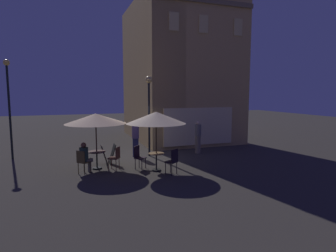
{
  "coord_description": "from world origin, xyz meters",
  "views": [
    {
      "loc": [
        -2.88,
        -12.85,
        3.15
      ],
      "look_at": [
        1.45,
        -0.79,
        1.63
      ],
      "focal_mm": 30.21,
      "sensor_mm": 36.0,
      "label": 1
    }
  ],
  "objects_px": {
    "cafe_table_0": "(156,159)",
    "patron_standing_1": "(136,139)",
    "cafe_chair_1": "(173,159)",
    "street_lamp_down_street": "(9,95)",
    "street_lamp_near_corner": "(149,98)",
    "patio_umbrella_0": "(156,118)",
    "menu_sandwich_board": "(108,154)",
    "cafe_table_1": "(97,156)",
    "cafe_chair_3": "(82,160)",
    "patio_umbrella_1": "(96,119)",
    "patron_standing_2": "(198,137)",
    "cafe_chair_0": "(138,155)",
    "patron_seated_0": "(85,156)",
    "cafe_chair_2": "(116,156)"
  },
  "relations": [
    {
      "from": "street_lamp_down_street",
      "to": "cafe_table_1",
      "type": "height_order",
      "value": "street_lamp_down_street"
    },
    {
      "from": "street_lamp_near_corner",
      "to": "cafe_table_0",
      "type": "height_order",
      "value": "street_lamp_near_corner"
    },
    {
      "from": "patron_standing_2",
      "to": "patron_seated_0",
      "type": "bearing_deg",
      "value": 88.7
    },
    {
      "from": "street_lamp_down_street",
      "to": "cafe_table_0",
      "type": "relative_size",
      "value": 6.38
    },
    {
      "from": "street_lamp_near_corner",
      "to": "cafe_chair_3",
      "type": "height_order",
      "value": "street_lamp_near_corner"
    },
    {
      "from": "patio_umbrella_1",
      "to": "patron_standing_2",
      "type": "distance_m",
      "value": 5.61
    },
    {
      "from": "patron_seated_0",
      "to": "patron_standing_1",
      "type": "relative_size",
      "value": 0.69
    },
    {
      "from": "patio_umbrella_0",
      "to": "cafe_chair_0",
      "type": "height_order",
      "value": "patio_umbrella_0"
    },
    {
      "from": "cafe_chair_2",
      "to": "patron_seated_0",
      "type": "distance_m",
      "value": 1.21
    },
    {
      "from": "menu_sandwich_board",
      "to": "cafe_chair_0",
      "type": "bearing_deg",
      "value": -46.98
    },
    {
      "from": "patron_seated_0",
      "to": "patio_umbrella_0",
      "type": "bearing_deg",
      "value": -57.07
    },
    {
      "from": "menu_sandwich_board",
      "to": "cafe_table_1",
      "type": "relative_size",
      "value": 1.18
    },
    {
      "from": "patron_seated_0",
      "to": "cafe_chair_1",
      "type": "bearing_deg",
      "value": -67.39
    },
    {
      "from": "cafe_table_0",
      "to": "patio_umbrella_1",
      "type": "bearing_deg",
      "value": 153.47
    },
    {
      "from": "menu_sandwich_board",
      "to": "patio_umbrella_1",
      "type": "xyz_separation_m",
      "value": [
        -0.55,
        -0.65,
        1.64
      ]
    },
    {
      "from": "street_lamp_near_corner",
      "to": "cafe_chair_0",
      "type": "height_order",
      "value": "street_lamp_near_corner"
    },
    {
      "from": "cafe_chair_0",
      "to": "cafe_chair_2",
      "type": "distance_m",
      "value": 0.93
    },
    {
      "from": "patio_umbrella_0",
      "to": "cafe_chair_0",
      "type": "distance_m",
      "value": 1.79
    },
    {
      "from": "cafe_chair_1",
      "to": "patron_seated_0",
      "type": "xyz_separation_m",
      "value": [
        -3.17,
        1.37,
        0.1
      ]
    },
    {
      "from": "cafe_chair_0",
      "to": "patron_standing_1",
      "type": "bearing_deg",
      "value": 124.34
    },
    {
      "from": "patron_standing_1",
      "to": "cafe_table_1",
      "type": "bearing_deg",
      "value": 98.18
    },
    {
      "from": "patron_standing_1",
      "to": "menu_sandwich_board",
      "type": "bearing_deg",
      "value": 93.42
    },
    {
      "from": "cafe_table_0",
      "to": "patron_standing_1",
      "type": "bearing_deg",
      "value": 94.02
    },
    {
      "from": "patio_umbrella_1",
      "to": "cafe_chair_3",
      "type": "bearing_deg",
      "value": -135.96
    },
    {
      "from": "street_lamp_down_street",
      "to": "cafe_table_1",
      "type": "relative_size",
      "value": 6.29
    },
    {
      "from": "cafe_table_1",
      "to": "cafe_chair_3",
      "type": "relative_size",
      "value": 0.8
    },
    {
      "from": "street_lamp_near_corner",
      "to": "cafe_chair_1",
      "type": "xyz_separation_m",
      "value": [
        -0.06,
        -3.49,
        -2.27
      ]
    },
    {
      "from": "street_lamp_near_corner",
      "to": "cafe_chair_3",
      "type": "relative_size",
      "value": 4.26
    },
    {
      "from": "cafe_table_1",
      "to": "patron_standing_1",
      "type": "height_order",
      "value": "patron_standing_1"
    },
    {
      "from": "street_lamp_near_corner",
      "to": "street_lamp_down_street",
      "type": "height_order",
      "value": "street_lamp_down_street"
    },
    {
      "from": "cafe_chair_1",
      "to": "patron_standing_2",
      "type": "xyz_separation_m",
      "value": [
        2.62,
        3.24,
        0.25
      ]
    },
    {
      "from": "cafe_table_0",
      "to": "street_lamp_near_corner",
      "type": "bearing_deg",
      "value": 79.78
    },
    {
      "from": "street_lamp_near_corner",
      "to": "patron_standing_2",
      "type": "height_order",
      "value": "street_lamp_near_corner"
    },
    {
      "from": "street_lamp_near_corner",
      "to": "menu_sandwich_board",
      "type": "distance_m",
      "value": 3.4
    },
    {
      "from": "cafe_chair_3",
      "to": "patio_umbrella_0",
      "type": "bearing_deg",
      "value": -54.69
    },
    {
      "from": "menu_sandwich_board",
      "to": "cafe_table_0",
      "type": "distance_m",
      "value": 2.43
    },
    {
      "from": "cafe_chair_3",
      "to": "cafe_chair_0",
      "type": "bearing_deg",
      "value": -42.64
    },
    {
      "from": "street_lamp_down_street",
      "to": "patio_umbrella_1",
      "type": "bearing_deg",
      "value": -41.2
    },
    {
      "from": "patio_umbrella_0",
      "to": "cafe_chair_2",
      "type": "bearing_deg",
      "value": 155.95
    },
    {
      "from": "cafe_chair_0",
      "to": "street_lamp_near_corner",
      "type": "bearing_deg",
      "value": 107.91
    },
    {
      "from": "menu_sandwich_board",
      "to": "cafe_chair_0",
      "type": "distance_m",
      "value": 1.6
    },
    {
      "from": "patio_umbrella_1",
      "to": "cafe_chair_3",
      "type": "distance_m",
      "value": 1.75
    },
    {
      "from": "cafe_table_1",
      "to": "patio_umbrella_0",
      "type": "height_order",
      "value": "patio_umbrella_0"
    },
    {
      "from": "street_lamp_down_street",
      "to": "patio_umbrella_0",
      "type": "distance_m",
      "value": 7.29
    },
    {
      "from": "cafe_chair_1",
      "to": "street_lamp_down_street",
      "type": "bearing_deg",
      "value": 20.62
    },
    {
      "from": "patio_umbrella_1",
      "to": "cafe_table_1",
      "type": "bearing_deg",
      "value": 45.0
    },
    {
      "from": "street_lamp_near_corner",
      "to": "cafe_chair_0",
      "type": "relative_size",
      "value": 4.11
    },
    {
      "from": "menu_sandwich_board",
      "to": "patio_umbrella_1",
      "type": "relative_size",
      "value": 0.35
    },
    {
      "from": "patron_standing_2",
      "to": "patio_umbrella_1",
      "type": "bearing_deg",
      "value": 85.5
    },
    {
      "from": "street_lamp_near_corner",
      "to": "patio_umbrella_0",
      "type": "relative_size",
      "value": 1.65
    }
  ]
}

